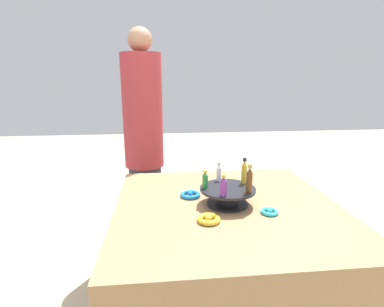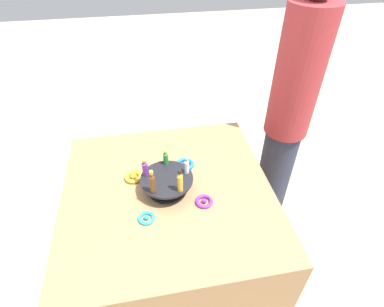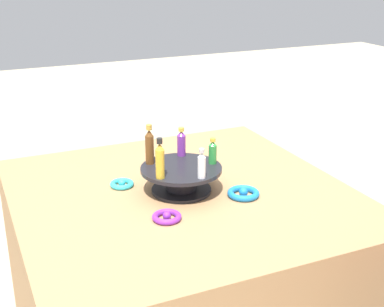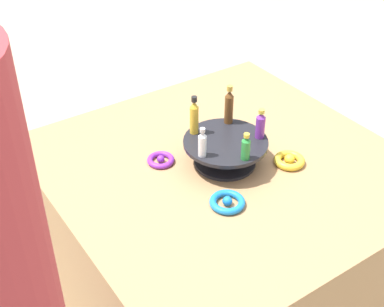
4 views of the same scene
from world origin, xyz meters
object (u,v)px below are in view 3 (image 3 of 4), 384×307
at_px(bottle_brown, 150,146).
at_px(ribbon_bow_teal, 122,184).
at_px(ribbon_bow_purple, 167,217).
at_px(ribbon_bow_gold, 193,165).
at_px(bottle_purple, 181,143).
at_px(display_stand, 181,177).
at_px(bottle_green, 213,152).
at_px(bottle_clear, 202,164).
at_px(ribbon_bow_blue, 243,193).
at_px(bottle_gold, 160,160).

distance_m(bottle_brown, ribbon_bow_teal, 0.17).
relative_size(ribbon_bow_teal, ribbon_bow_purple, 0.91).
bearing_deg(ribbon_bow_teal, ribbon_bow_purple, 9.92).
bearing_deg(ribbon_bow_gold, bottle_purple, -47.62).
bearing_deg(display_stand, bottle_purple, 156.56).
distance_m(bottle_purple, bottle_green, 0.13).
distance_m(display_stand, ribbon_bow_purple, 0.21).
relative_size(bottle_purple, ribbon_bow_gold, 1.01).
bearing_deg(ribbon_bow_purple, bottle_clear, 113.58).
distance_m(ribbon_bow_gold, ribbon_bow_blue, 0.29).
height_order(bottle_gold, ribbon_bow_gold, bottle_gold).
relative_size(bottle_clear, ribbon_bow_purple, 1.09).
height_order(bottle_brown, bottle_green, bottle_brown).
relative_size(bottle_gold, ribbon_bow_teal, 1.62).
bearing_deg(bottle_gold, bottle_clear, 66.56).
distance_m(ribbon_bow_purple, ribbon_bow_blue, 0.29).
relative_size(bottle_brown, bottle_gold, 1.03).
bearing_deg(ribbon_bow_gold, ribbon_bow_blue, 9.92).
xyz_separation_m(ribbon_bow_gold, ribbon_bow_teal, (0.05, -0.29, -0.00)).
bearing_deg(bottle_clear, bottle_green, 138.56).
bearing_deg(ribbon_bow_gold, ribbon_bow_teal, -80.08).
distance_m(display_stand, bottle_gold, 0.14).
relative_size(ribbon_bow_gold, ribbon_bow_purple, 1.13).
bearing_deg(ribbon_bow_gold, bottle_gold, -43.47).
xyz_separation_m(display_stand, ribbon_bow_blue, (0.12, 0.17, -0.04)).
bearing_deg(bottle_gold, display_stand, 120.56).
bearing_deg(bottle_green, display_stand, -95.44).
distance_m(bottle_purple, ribbon_bow_purple, 0.34).
xyz_separation_m(bottle_gold, ribbon_bow_teal, (-0.17, -0.07, -0.14)).
xyz_separation_m(ribbon_bow_purple, ribbon_bow_blue, (-0.05, 0.29, 0.00)).
bearing_deg(bottle_green, ribbon_bow_gold, 176.89).
distance_m(bottle_clear, ribbon_bow_blue, 0.19).
distance_m(ribbon_bow_teal, ribbon_bow_purple, 0.29).
distance_m(bottle_gold, ribbon_bow_gold, 0.34).
relative_size(bottle_brown, ribbon_bow_gold, 1.35).
bearing_deg(ribbon_bow_purple, bottle_brown, 171.37).
height_order(bottle_gold, bottle_clear, bottle_gold).
height_order(ribbon_bow_teal, ribbon_bow_purple, same).
bearing_deg(ribbon_bow_purple, bottle_green, 124.87).
relative_size(bottle_purple, bottle_green, 1.14).
relative_size(bottle_clear, bottle_green, 1.09).
distance_m(bottle_green, ribbon_bow_teal, 0.33).
bearing_deg(ribbon_bow_teal, ribbon_bow_blue, 54.92).
xyz_separation_m(bottle_gold, ribbon_bow_gold, (-0.22, 0.21, -0.13)).
bearing_deg(ribbon_bow_blue, ribbon_bow_gold, -170.08).
xyz_separation_m(bottle_gold, ribbon_bow_blue, (0.06, 0.26, -0.13)).
distance_m(display_stand, bottle_purple, 0.14).
height_order(display_stand, ribbon_bow_blue, display_stand).
relative_size(bottle_brown, ribbon_bow_teal, 1.68).
bearing_deg(display_stand, ribbon_bow_blue, 54.92).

